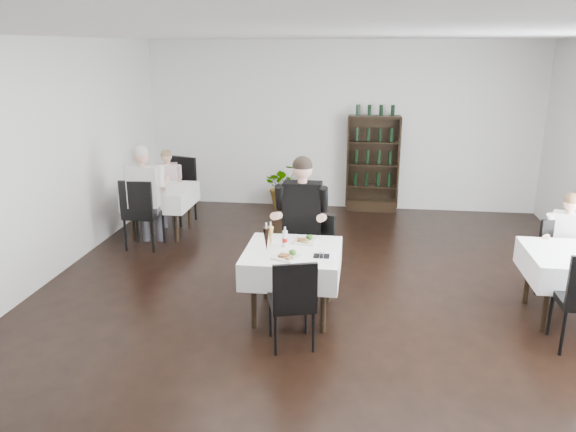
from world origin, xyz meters
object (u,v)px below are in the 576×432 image
object	(u,v)px
potted_tree	(285,186)
diner_main	(301,215)
main_table	(293,262)
wine_shelf	(373,165)

from	to	relation	value
potted_tree	diner_main	bearing A→B (deg)	-79.04
potted_tree	main_table	bearing A→B (deg)	-81.02
diner_main	potted_tree	bearing A→B (deg)	100.96
diner_main	wine_shelf	bearing A→B (deg)	76.27
wine_shelf	main_table	size ratio (longest dim) A/B	1.70
diner_main	main_table	bearing A→B (deg)	-91.25
wine_shelf	diner_main	world-z (taller)	wine_shelf
wine_shelf	potted_tree	size ratio (longest dim) A/B	2.01
wine_shelf	potted_tree	xyz separation A→B (m)	(-1.56, -0.11, -0.41)
wine_shelf	potted_tree	bearing A→B (deg)	-175.82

